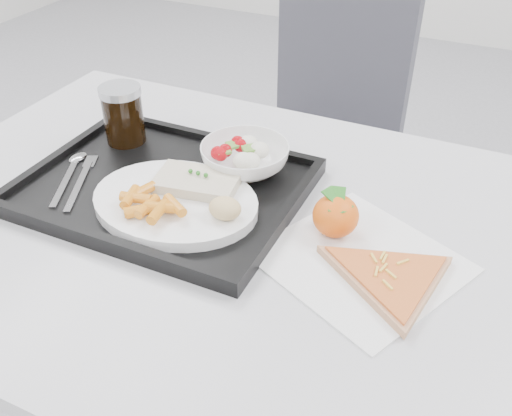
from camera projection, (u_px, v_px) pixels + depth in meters
name	position (u px, v px, depth m)	size (l,w,h in m)	color
table	(244.00, 256.00, 0.93)	(1.20, 0.80, 0.75)	#BCBCBF
chair	(325.00, 124.00, 1.62)	(0.50, 0.50, 0.93)	#3D3D46
tray	(164.00, 187.00, 0.96)	(0.45, 0.35, 0.03)	black
dinner_plate	(175.00, 202.00, 0.90)	(0.27, 0.27, 0.02)	white
fish_fillet	(197.00, 181.00, 0.91)	(0.14, 0.10, 0.03)	beige
bread_roll	(225.00, 208.00, 0.84)	(0.06, 0.06, 0.03)	#E4CC85
salad_bowl	(245.00, 158.00, 0.98)	(0.15, 0.15, 0.05)	white
cola_glass	(123.00, 114.00, 1.04)	(0.08, 0.08, 0.11)	black
cutlery	(76.00, 173.00, 0.98)	(0.12, 0.16, 0.01)	silver
napkin	(360.00, 261.00, 0.82)	(0.33, 0.32, 0.00)	silver
tangerine	(336.00, 215.00, 0.85)	(0.08, 0.08, 0.07)	orange
pizza_slice	(390.00, 278.00, 0.77)	(0.26, 0.26, 0.02)	tan
carrot_pile	(148.00, 204.00, 0.85)	(0.11, 0.09, 0.02)	orange
salad_contents	(243.00, 152.00, 0.97)	(0.09, 0.09, 0.03)	#A1060C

